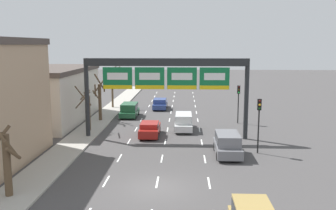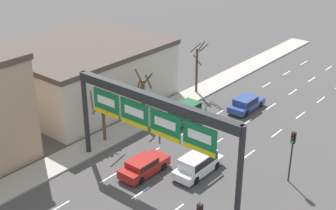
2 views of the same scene
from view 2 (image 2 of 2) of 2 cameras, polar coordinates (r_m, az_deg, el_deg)
lane_dashes at (r=36.93m, az=-0.71°, el=-8.94°), size 6.72×67.00×0.01m
sign_gantry at (r=33.24m, az=-1.97°, el=-1.03°), size 15.21×0.70×7.46m
building_far at (r=50.42m, az=-10.58°, el=4.06°), size 14.23×15.95×6.13m
car_blue at (r=48.27m, az=9.50°, el=0.22°), size 1.85×4.57×1.43m
suv_green at (r=45.48m, az=2.12°, el=-0.78°), size 1.98×4.38×1.66m
suv_white at (r=37.19m, az=3.69°, el=-7.03°), size 1.81×4.63×1.69m
car_red at (r=37.17m, az=-2.99°, el=-7.38°), size 1.84×4.34×1.38m
traffic_light_near_gantry at (r=36.26m, az=14.91°, el=-4.93°), size 0.30×0.35×4.24m
tree_bare_closest at (r=41.34m, az=-7.96°, el=-1.33°), size 2.41×2.67×4.52m
tree_bare_third at (r=51.01m, az=3.60°, el=4.75°), size 2.01×1.84×5.87m
tree_bare_furthest at (r=44.56m, az=-3.02°, el=1.21°), size 1.75×1.59×5.36m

